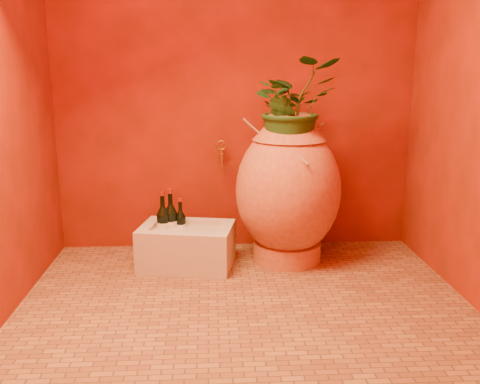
{
  "coord_description": "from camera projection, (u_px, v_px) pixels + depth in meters",
  "views": [
    {
      "loc": [
        -0.19,
        -2.75,
        1.29
      ],
      "look_at": [
        -0.01,
        0.35,
        0.55
      ],
      "focal_mm": 40.0,
      "sensor_mm": 36.0,
      "label": 1
    }
  ],
  "objects": [
    {
      "name": "plant_main",
      "position": [
        293.0,
        106.0,
        3.38
      ],
      "size": [
        0.66,
        0.61,
        0.61
      ],
      "primitive_type": "imported",
      "rotation": [
        0.0,
        0.0,
        0.29
      ],
      "color": "#1B4619",
      "rests_on": "amphora"
    },
    {
      "name": "wall_tap",
      "position": [
        222.0,
        152.0,
        3.7
      ],
      "size": [
        0.07,
        0.16,
        0.17
      ],
      "color": "#A57726",
      "rests_on": "wall_back"
    },
    {
      "name": "amphora",
      "position": [
        288.0,
        189.0,
        3.52
      ],
      "size": [
        0.92,
        0.92,
        0.99
      ],
      "rotation": [
        0.0,
        0.0,
        0.43
      ],
      "color": "#C86A38",
      "rests_on": "floor"
    },
    {
      "name": "wall_back",
      "position": [
        235.0,
        71.0,
        3.66
      ],
      "size": [
        2.5,
        0.02,
        2.5
      ],
      "primitive_type": "cube",
      "color": "#5D1B05",
      "rests_on": "ground"
    },
    {
      "name": "plant_side",
      "position": [
        282.0,
        125.0,
        3.33
      ],
      "size": [
        0.25,
        0.26,
        0.38
      ],
      "primitive_type": "imported",
      "rotation": [
        0.0,
        0.0,
        -1.05
      ],
      "color": "#1B4619",
      "rests_on": "amphora"
    },
    {
      "name": "wine_bottle_c",
      "position": [
        171.0,
        223.0,
        3.52
      ],
      "size": [
        0.09,
        0.09,
        0.35
      ],
      "color": "black",
      "rests_on": "stone_basin"
    },
    {
      "name": "floor",
      "position": [
        245.0,
        302.0,
        2.98
      ],
      "size": [
        2.5,
        2.5,
        0.0
      ],
      "primitive_type": "plane",
      "color": "brown",
      "rests_on": "ground"
    },
    {
      "name": "stone_basin",
      "position": [
        187.0,
        247.0,
        3.49
      ],
      "size": [
        0.65,
        0.51,
        0.28
      ],
      "rotation": [
        0.0,
        0.0,
        -0.19
      ],
      "color": "#B9AE99",
      "rests_on": "floor"
    },
    {
      "name": "wine_bottle_a",
      "position": [
        163.0,
        225.0,
        3.49
      ],
      "size": [
        0.08,
        0.08,
        0.34
      ],
      "color": "black",
      "rests_on": "stone_basin"
    },
    {
      "name": "wine_bottle_b",
      "position": [
        181.0,
        226.0,
        3.54
      ],
      "size": [
        0.07,
        0.07,
        0.29
      ],
      "color": "black",
      "rests_on": "stone_basin"
    }
  ]
}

